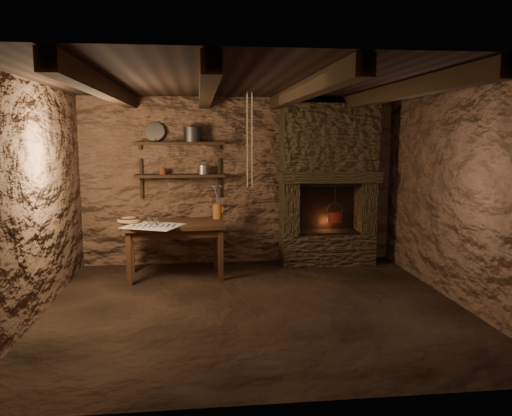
{
  "coord_description": "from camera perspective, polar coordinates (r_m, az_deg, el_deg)",
  "views": [
    {
      "loc": [
        -0.59,
        -5.2,
        1.85
      ],
      "look_at": [
        0.11,
        0.9,
        0.96
      ],
      "focal_mm": 35.0,
      "sensor_mm": 36.0,
      "label": 1
    }
  ],
  "objects": [
    {
      "name": "red_pot",
      "position": [
        7.28,
        8.98,
        -0.91
      ],
      "size": [
        0.27,
        0.27,
        0.54
      ],
      "rotation": [
        0.0,
        0.0,
        -0.37
      ],
      "color": "maroon",
      "rests_on": "hearth"
    },
    {
      "name": "beam_far_left",
      "position": [
        5.3,
        -16.85,
        12.87
      ],
      "size": [
        0.14,
        3.95,
        0.16
      ],
      "primitive_type": "cube",
      "color": "black",
      "rests_on": "ceiling"
    },
    {
      "name": "hearth",
      "position": [
        7.24,
        8.21,
        3.2
      ],
      "size": [
        1.43,
        0.51,
        2.3
      ],
      "color": "#312718",
      "rests_on": "floor"
    },
    {
      "name": "linen_cloth",
      "position": [
        6.38,
        -11.65,
        -2.02
      ],
      "size": [
        0.82,
        0.75,
        0.01
      ],
      "primitive_type": "cube",
      "rotation": [
        0.0,
        0.0,
        -0.42
      ],
      "color": "beige",
      "rests_on": "work_table"
    },
    {
      "name": "beam_mid_right",
      "position": [
        5.34,
        5.4,
        13.15
      ],
      "size": [
        0.14,
        3.95,
        0.16
      ],
      "primitive_type": "cube",
      "color": "black",
      "rests_on": "ceiling"
    },
    {
      "name": "small_kettle",
      "position": [
        7.06,
        -6.04,
        4.38
      ],
      "size": [
        0.21,
        0.17,
        0.19
      ],
      "primitive_type": null,
      "rotation": [
        0.0,
        0.0,
        0.24
      ],
      "color": "#A7A7A1",
      "rests_on": "shelf_lower"
    },
    {
      "name": "hanging_ropes",
      "position": [
        6.29,
        -0.72,
        7.78
      ],
      "size": [
        0.08,
        0.08,
        1.2
      ],
      "primitive_type": null,
      "color": "tan",
      "rests_on": "ceiling"
    },
    {
      "name": "shelf_lower",
      "position": [
        7.07,
        -8.66,
        3.68
      ],
      "size": [
        1.25,
        0.3,
        0.04
      ],
      "primitive_type": "cube",
      "color": "black",
      "rests_on": "back_wall"
    },
    {
      "name": "back_wall",
      "position": [
        7.26,
        -1.87,
        3.09
      ],
      "size": [
        4.5,
        0.04,
        2.4
      ],
      "primitive_type": "cube",
      "color": "#513426",
      "rests_on": "floor"
    },
    {
      "name": "left_wall",
      "position": [
        5.5,
        -24.07,
        0.74
      ],
      "size": [
        0.04,
        4.0,
        2.4
      ],
      "primitive_type": "cube",
      "color": "#513426",
      "rests_on": "floor"
    },
    {
      "name": "front_wall",
      "position": [
        3.32,
        3.81,
        -3.04
      ],
      "size": [
        4.5,
        0.04,
        2.4
      ],
      "primitive_type": "cube",
      "color": "#513426",
      "rests_on": "floor"
    },
    {
      "name": "pewter_cutlery_row",
      "position": [
        6.36,
        -11.67,
        -1.97
      ],
      "size": [
        0.59,
        0.42,
        0.01
      ],
      "primitive_type": null,
      "rotation": [
        0.0,
        0.0,
        -0.42
      ],
      "color": "gray",
      "rests_on": "linen_cloth"
    },
    {
      "name": "beam_mid_left",
      "position": [
        5.23,
        -5.7,
        13.25
      ],
      "size": [
        0.14,
        3.95,
        0.16
      ],
      "primitive_type": "cube",
      "color": "black",
      "rests_on": "ceiling"
    },
    {
      "name": "ceiling",
      "position": [
        5.27,
        -0.09,
        14.24
      ],
      "size": [
        4.5,
        4.0,
        0.04
      ],
      "primitive_type": "cube",
      "color": "black",
      "rests_on": "back_wall"
    },
    {
      "name": "wooden_bowl",
      "position": [
        6.66,
        -14.33,
        -1.41
      ],
      "size": [
        0.39,
        0.39,
        0.11
      ],
      "primitive_type": "ellipsoid",
      "rotation": [
        0.0,
        0.0,
        0.37
      ],
      "color": "#9E7644",
      "rests_on": "work_table"
    },
    {
      "name": "shelf_upper",
      "position": [
        7.05,
        -8.74,
        7.32
      ],
      "size": [
        1.25,
        0.3,
        0.04
      ],
      "primitive_type": "cube",
      "color": "black",
      "rests_on": "back_wall"
    },
    {
      "name": "floor",
      "position": [
        5.55,
        -0.08,
        -11.22
      ],
      "size": [
        4.5,
        4.5,
        0.0
      ],
      "primitive_type": "plane",
      "color": "black",
      "rests_on": "ground"
    },
    {
      "name": "right_wall",
      "position": [
        5.96,
        21.94,
        1.38
      ],
      "size": [
        0.04,
        4.0,
        2.4
      ],
      "primitive_type": "cube",
      "color": "#513426",
      "rests_on": "floor"
    },
    {
      "name": "stoneware_jug",
      "position": [
        6.83,
        -4.38,
        0.44
      ],
      "size": [
        0.16,
        0.16,
        0.46
      ],
      "rotation": [
        0.0,
        0.0,
        -0.3
      ],
      "color": "#93551C",
      "rests_on": "work_table"
    },
    {
      "name": "drinking_glasses",
      "position": [
        6.5,
        -11.38,
        -1.42
      ],
      "size": [
        0.21,
        0.06,
        0.08
      ],
      "primitive_type": null,
      "color": "silver",
      "rests_on": "linen_cloth"
    },
    {
      "name": "iron_stockpot",
      "position": [
        7.04,
        -7.27,
        8.26
      ],
      "size": [
        0.32,
        0.32,
        0.18
      ],
      "primitive_type": "cylinder",
      "rotation": [
        0.0,
        0.0,
        -0.39
      ],
      "color": "#2E2B29",
      "rests_on": "shelf_upper"
    },
    {
      "name": "beam_far_right",
      "position": [
        5.63,
        15.66,
        12.63
      ],
      "size": [
        0.14,
        3.95,
        0.16
      ],
      "primitive_type": "cube",
      "color": "black",
      "rests_on": "ceiling"
    },
    {
      "name": "rusty_tin",
      "position": [
        7.08,
        -10.62,
        4.16
      ],
      "size": [
        0.11,
        0.11,
        0.09
      ],
      "primitive_type": "cylinder",
      "rotation": [
        0.0,
        0.0,
        0.32
      ],
      "color": "#5C2512",
      "rests_on": "shelf_lower"
    },
    {
      "name": "work_table",
      "position": [
        6.68,
        -9.26,
        -4.48
      ],
      "size": [
        1.32,
        0.82,
        0.73
      ],
      "rotation": [
        0.0,
        0.0,
        0.07
      ],
      "color": "#372013",
      "rests_on": "floor"
    },
    {
      "name": "tin_pan",
      "position": [
        7.17,
        -11.45,
        8.51
      ],
      "size": [
        0.29,
        0.17,
        0.27
      ],
      "primitive_type": "cylinder",
      "rotation": [
        1.26,
        0.0,
        -0.21
      ],
      "color": "#A7A7A1",
      "rests_on": "shelf_upper"
    }
  ]
}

